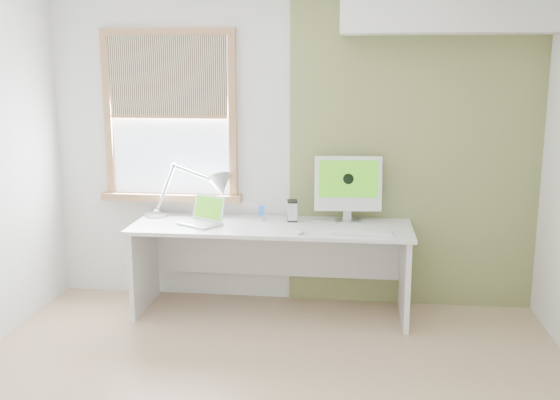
# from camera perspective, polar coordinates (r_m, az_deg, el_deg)

# --- Properties ---
(room) EXTENTS (4.04, 3.54, 2.64)m
(room) POSITION_cam_1_polar(r_m,az_deg,el_deg) (3.52, -2.01, 1.39)
(room) COLOR tan
(room) RESTS_ON ground
(accent_wall) EXTENTS (2.00, 0.02, 2.60)m
(accent_wall) POSITION_cam_1_polar(r_m,az_deg,el_deg) (5.23, 11.90, 4.47)
(accent_wall) COLOR olive
(accent_wall) RESTS_ON room
(soffit) EXTENTS (1.60, 0.40, 0.42)m
(soffit) POSITION_cam_1_polar(r_m,az_deg,el_deg) (5.07, 14.95, 16.59)
(soffit) COLOR white
(soffit) RESTS_ON room
(window) EXTENTS (1.20, 0.14, 1.42)m
(window) POSITION_cam_1_polar(r_m,az_deg,el_deg) (5.38, -9.88, 7.36)
(window) COLOR #B07649
(window) RESTS_ON room
(desk) EXTENTS (2.20, 0.70, 0.73)m
(desk) POSITION_cam_1_polar(r_m,az_deg,el_deg) (5.10, -0.70, -4.21)
(desk) COLOR silver
(desk) RESTS_ON room
(desk_lamp) EXTENTS (0.81, 0.33, 0.45)m
(desk_lamp) POSITION_cam_1_polar(r_m,az_deg,el_deg) (5.27, -6.40, 1.01)
(desk_lamp) COLOR #B8BABD
(desk_lamp) RESTS_ON desk
(laptop) EXTENTS (0.40, 0.38, 0.22)m
(laptop) POSITION_cam_1_polar(r_m,az_deg,el_deg) (5.06, -6.90, -1.52)
(laptop) COLOR #B8BABD
(laptop) RESTS_ON desk
(phone_dock) EXTENTS (0.09, 0.09, 0.14)m
(phone_dock) POSITION_cam_1_polar(r_m,az_deg,el_deg) (5.15, -1.66, -1.39)
(phone_dock) COLOR #B8BABD
(phone_dock) RESTS_ON desk
(external_drive) EXTENTS (0.10, 0.14, 0.16)m
(external_drive) POSITION_cam_1_polar(r_m,az_deg,el_deg) (5.13, 1.10, -0.95)
(external_drive) COLOR #B8BABD
(external_drive) RESTS_ON desk
(imac) EXTENTS (0.54, 0.19, 0.53)m
(imac) POSITION_cam_1_polar(r_m,az_deg,el_deg) (5.10, 6.12, 1.35)
(imac) COLOR #B8BABD
(imac) RESTS_ON desk
(keyboard) EXTENTS (0.48, 0.17, 0.02)m
(keyboard) POSITION_cam_1_polar(r_m,az_deg,el_deg) (4.75, 7.36, -2.95)
(keyboard) COLOR white
(keyboard) RESTS_ON desk
(mouse) EXTENTS (0.06, 0.10, 0.03)m
(mouse) POSITION_cam_1_polar(r_m,az_deg,el_deg) (4.73, 1.81, -2.87)
(mouse) COLOR white
(mouse) RESTS_ON desk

